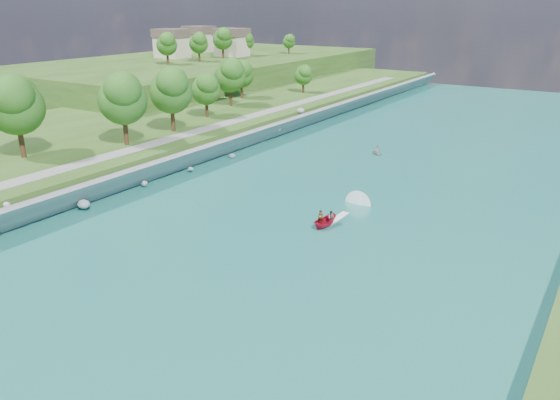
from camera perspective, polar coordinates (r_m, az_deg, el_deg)
The scene contains 11 objects.
ground at distance 54.00m, azimuth -4.81°, elevation -7.01°, with size 260.00×260.00×0.00m, color #2D5119.
river_water at distance 69.52m, azimuth 5.21°, elevation -0.71°, with size 55.00×240.00×0.10m, color #1B6768.
berm_west at distance 101.13m, azimuth -20.82°, elevation 5.60°, with size 45.00×240.00×3.50m, color #2D5119.
ridge_west at distance 175.14m, azimuth -7.62°, elevation 13.11°, with size 60.00×120.00×9.00m, color #2D5119.
riprap_bank at distance 82.42m, azimuth -11.37°, elevation 3.56°, with size 4.10×236.00×4.42m.
riverside_path at distance 87.55m, azimuth -13.97°, elevation 5.49°, with size 3.00×200.00×0.10m, color gray.
ridge_houses at distance 182.15m, azimuth -8.25°, elevation 16.12°, with size 29.50×29.50×8.40m.
trees_west at distance 83.02m, azimuth -26.77°, elevation 7.49°, with size 18.62×149.17×13.94m.
trees_ridge at distance 165.80m, azimuth -6.70°, elevation 15.99°, with size 14.16×52.19×10.46m.
motorboat at distance 64.64m, azimuth 5.60°, elevation -1.74°, with size 3.60×18.69×2.05m.
raft at distance 95.08m, azimuth 10.09°, elevation 4.94°, with size 3.14×3.16×1.49m.
Camera 1 is at (29.73, -37.99, 24.25)m, focal length 35.00 mm.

